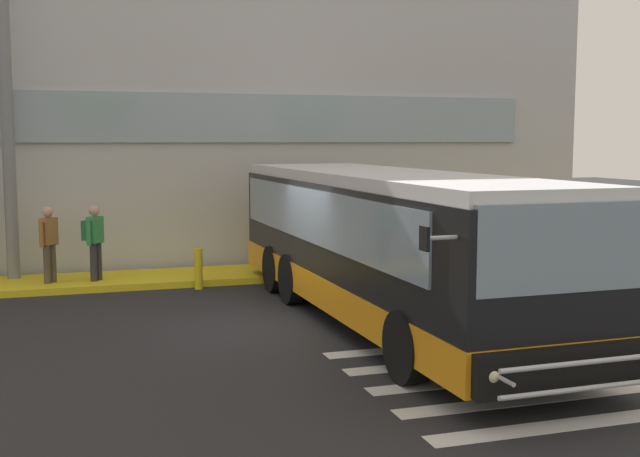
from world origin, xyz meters
TOP-DOWN VIEW (x-y plane):
  - ground_plane at (0.00, 0.00)m, footprint 80.00×90.00m
  - bay_paint_stripes at (2.00, -4.20)m, footprint 4.40×3.96m
  - terminal_building at (-0.69, 11.60)m, footprint 21.80×13.80m
  - boarding_curb at (0.00, 4.80)m, footprint 24.00×2.00m
  - entry_support_column at (-5.10, 5.40)m, footprint 0.28×0.28m
  - bus_main_foreground at (1.54, -0.57)m, footprint 3.02×11.03m
  - passenger_near_column at (-4.30, 4.53)m, footprint 0.40×0.50m
  - passenger_by_doorway at (-3.35, 4.54)m, footprint 0.50×0.52m
  - safety_bollard_yellow at (-1.19, 3.60)m, footprint 0.18×0.18m

SIDE VIEW (x-z plane):
  - ground_plane at x=0.00m, z-range -0.02..0.00m
  - bay_paint_stripes at x=2.00m, z-range 0.00..0.01m
  - boarding_curb at x=0.00m, z-range 0.00..0.15m
  - safety_bollard_yellow at x=-1.19m, z-range 0.00..0.90m
  - passenger_near_column at x=-4.30m, z-range 0.24..1.92m
  - passenger_by_doorway at x=-3.35m, z-range 0.28..1.95m
  - bus_main_foreground at x=1.54m, z-range -0.02..2.68m
  - entry_support_column at x=-5.10m, z-range 0.15..7.28m
  - terminal_building at x=-0.69m, z-range -0.01..8.64m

